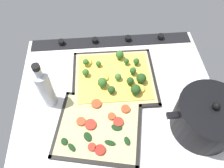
% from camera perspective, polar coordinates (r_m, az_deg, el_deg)
% --- Properties ---
extents(ground_plane, '(0.78, 0.67, 0.03)m').
position_cam_1_polar(ground_plane, '(0.86, 1.46, -3.37)').
color(ground_plane, white).
extents(stove_control_panel, '(0.75, 0.07, 0.03)m').
position_cam_1_polar(stove_control_panel, '(1.03, -0.12, 11.43)').
color(stove_control_panel, black).
rests_on(stove_control_panel, ground_plane).
extents(baking_tray_front, '(0.35, 0.30, 0.01)m').
position_cam_1_polar(baking_tray_front, '(0.89, 0.53, 1.54)').
color(baking_tray_front, black).
rests_on(baking_tray_front, ground_plane).
extents(broccoli_pizza, '(0.32, 0.27, 0.06)m').
position_cam_1_polar(broccoli_pizza, '(0.88, 0.96, 2.01)').
color(broccoli_pizza, '#D3B77F').
rests_on(broccoli_pizza, baking_tray_front).
extents(baking_tray_back, '(0.34, 0.31, 0.01)m').
position_cam_1_polar(baking_tray_back, '(0.78, -3.53, -11.50)').
color(baking_tray_back, black).
rests_on(baking_tray_back, ground_plane).
extents(veggie_pizza_back, '(0.31, 0.28, 0.02)m').
position_cam_1_polar(veggie_pizza_back, '(0.77, -3.45, -11.31)').
color(veggie_pizza_back, '#C8C082').
rests_on(veggie_pizza_back, baking_tray_back).
extents(cooking_pot, '(0.29, 0.22, 0.16)m').
position_cam_1_polar(cooking_pot, '(0.79, 23.97, -8.21)').
color(cooking_pot, black).
rests_on(cooking_pot, ground_plane).
extents(oil_bottle, '(0.05, 0.05, 0.22)m').
position_cam_1_polar(oil_bottle, '(0.79, -17.32, -1.18)').
color(oil_bottle, '#B7BCC6').
rests_on(oil_bottle, ground_plane).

